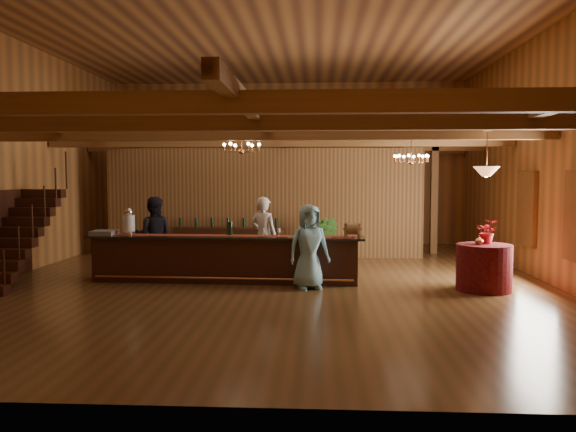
{
  "coord_description": "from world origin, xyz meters",
  "views": [
    {
      "loc": [
        1.04,
        -12.4,
        2.29
      ],
      "look_at": [
        0.35,
        0.51,
        1.39
      ],
      "focal_mm": 35.0,
      "sensor_mm": 36.0,
      "label": 1
    }
  ],
  "objects_px": {
    "tasting_bar": "(225,258)",
    "floor_plant": "(325,240)",
    "raffle_drum": "(352,229)",
    "pendant_lamp": "(486,171)",
    "beverage_dispenser": "(129,222)",
    "chandelier_left": "(242,147)",
    "round_table": "(484,268)",
    "staff_second": "(153,236)",
    "guest": "(309,247)",
    "chandelier_right": "(411,158)",
    "bartender": "(264,236)",
    "backbar_shelf": "(228,243)"
  },
  "relations": [
    {
      "from": "tasting_bar",
      "to": "round_table",
      "type": "distance_m",
      "value": 5.42
    },
    {
      "from": "chandelier_right",
      "to": "guest",
      "type": "height_order",
      "value": "chandelier_right"
    },
    {
      "from": "round_table",
      "to": "staff_second",
      "type": "relative_size",
      "value": 0.59
    },
    {
      "from": "round_table",
      "to": "floor_plant",
      "type": "height_order",
      "value": "floor_plant"
    },
    {
      "from": "pendant_lamp",
      "to": "staff_second",
      "type": "relative_size",
      "value": 0.49
    },
    {
      "from": "beverage_dispenser",
      "to": "chandelier_left",
      "type": "xyz_separation_m",
      "value": [
        2.53,
        -0.04,
        1.64
      ]
    },
    {
      "from": "raffle_drum",
      "to": "guest",
      "type": "relative_size",
      "value": 0.2
    },
    {
      "from": "bartender",
      "to": "floor_plant",
      "type": "xyz_separation_m",
      "value": [
        1.45,
        2.21,
        -0.31
      ]
    },
    {
      "from": "round_table",
      "to": "tasting_bar",
      "type": "bearing_deg",
      "value": 172.82
    },
    {
      "from": "beverage_dispenser",
      "to": "chandelier_left",
      "type": "bearing_deg",
      "value": -0.9
    },
    {
      "from": "beverage_dispenser",
      "to": "chandelier_left",
      "type": "relative_size",
      "value": 0.75
    },
    {
      "from": "chandelier_right",
      "to": "staff_second",
      "type": "relative_size",
      "value": 0.44
    },
    {
      "from": "staff_second",
      "to": "chandelier_left",
      "type": "bearing_deg",
      "value": 152.12
    },
    {
      "from": "raffle_drum",
      "to": "guest",
      "type": "bearing_deg",
      "value": -149.99
    },
    {
      "from": "raffle_drum",
      "to": "pendant_lamp",
      "type": "height_order",
      "value": "pendant_lamp"
    },
    {
      "from": "round_table",
      "to": "floor_plant",
      "type": "bearing_deg",
      "value": 130.67
    },
    {
      "from": "raffle_drum",
      "to": "guest",
      "type": "xyz_separation_m",
      "value": [
        -0.91,
        -0.53,
        -0.32
      ]
    },
    {
      "from": "tasting_bar",
      "to": "floor_plant",
      "type": "xyz_separation_m",
      "value": [
        2.23,
        2.98,
        0.1
      ]
    },
    {
      "from": "tasting_bar",
      "to": "beverage_dispenser",
      "type": "distance_m",
      "value": 2.3
    },
    {
      "from": "guest",
      "to": "floor_plant",
      "type": "distance_m",
      "value": 3.69
    },
    {
      "from": "beverage_dispenser",
      "to": "staff_second",
      "type": "distance_m",
      "value": 0.89
    },
    {
      "from": "bartender",
      "to": "staff_second",
      "type": "bearing_deg",
      "value": 21.57
    },
    {
      "from": "tasting_bar",
      "to": "chandelier_right",
      "type": "distance_m",
      "value": 4.93
    },
    {
      "from": "guest",
      "to": "floor_plant",
      "type": "relative_size",
      "value": 1.43
    },
    {
      "from": "staff_second",
      "to": "floor_plant",
      "type": "relative_size",
      "value": 1.5
    },
    {
      "from": "chandelier_left",
      "to": "pendant_lamp",
      "type": "relative_size",
      "value": 0.89
    },
    {
      "from": "beverage_dispenser",
      "to": "guest",
      "type": "distance_m",
      "value": 4.12
    },
    {
      "from": "tasting_bar",
      "to": "chandelier_left",
      "type": "relative_size",
      "value": 7.59
    },
    {
      "from": "chandelier_right",
      "to": "guest",
      "type": "bearing_deg",
      "value": -140.25
    },
    {
      "from": "backbar_shelf",
      "to": "floor_plant",
      "type": "distance_m",
      "value": 2.74
    },
    {
      "from": "beverage_dispenser",
      "to": "guest",
      "type": "relative_size",
      "value": 0.35
    },
    {
      "from": "chandelier_right",
      "to": "bartender",
      "type": "relative_size",
      "value": 0.43
    },
    {
      "from": "pendant_lamp",
      "to": "floor_plant",
      "type": "distance_m",
      "value": 5.15
    },
    {
      "from": "chandelier_left",
      "to": "bartender",
      "type": "relative_size",
      "value": 0.43
    },
    {
      "from": "bartender",
      "to": "guest",
      "type": "xyz_separation_m",
      "value": [
        1.07,
        -1.45,
        -0.05
      ]
    },
    {
      "from": "staff_second",
      "to": "guest",
      "type": "xyz_separation_m",
      "value": [
        3.68,
        -1.54,
        -0.05
      ]
    },
    {
      "from": "pendant_lamp",
      "to": "bartender",
      "type": "relative_size",
      "value": 0.49
    },
    {
      "from": "chandelier_left",
      "to": "chandelier_right",
      "type": "xyz_separation_m",
      "value": [
        3.84,
        1.19,
        -0.21
      ]
    },
    {
      "from": "guest",
      "to": "floor_plant",
      "type": "xyz_separation_m",
      "value": [
        0.38,
        3.66,
        -0.26
      ]
    },
    {
      "from": "beverage_dispenser",
      "to": "raffle_drum",
      "type": "height_order",
      "value": "beverage_dispenser"
    },
    {
      "from": "backbar_shelf",
      "to": "round_table",
      "type": "height_order",
      "value": "round_table"
    },
    {
      "from": "floor_plant",
      "to": "beverage_dispenser",
      "type": "bearing_deg",
      "value": -147.03
    },
    {
      "from": "raffle_drum",
      "to": "round_table",
      "type": "bearing_deg",
      "value": -11.33
    },
    {
      "from": "tasting_bar",
      "to": "staff_second",
      "type": "height_order",
      "value": "staff_second"
    },
    {
      "from": "tasting_bar",
      "to": "bartender",
      "type": "xyz_separation_m",
      "value": [
        0.78,
        0.77,
        0.41
      ]
    },
    {
      "from": "tasting_bar",
      "to": "backbar_shelf",
      "type": "bearing_deg",
      "value": 100.08
    },
    {
      "from": "chandelier_left",
      "to": "guest",
      "type": "height_order",
      "value": "chandelier_left"
    },
    {
      "from": "chandelier_right",
      "to": "guest",
      "type": "relative_size",
      "value": 0.46
    },
    {
      "from": "raffle_drum",
      "to": "pendant_lamp",
      "type": "bearing_deg",
      "value": -11.33
    },
    {
      "from": "beverage_dispenser",
      "to": "chandelier_right",
      "type": "distance_m",
      "value": 6.63
    }
  ]
}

